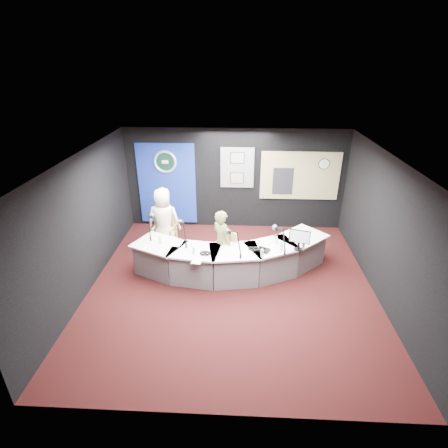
{
  "coord_description": "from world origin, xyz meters",
  "views": [
    {
      "loc": [
        0.15,
        -6.19,
        4.47
      ],
      "look_at": [
        -0.2,
        0.8,
        1.1
      ],
      "focal_mm": 28.0,
      "sensor_mm": 36.0,
      "label": 1
    }
  ],
  "objects_px": {
    "armchair_right": "(222,254)",
    "person_woman": "(222,242)",
    "broadcast_desk": "(230,258)",
    "person_man": "(164,220)",
    "armchair_left": "(165,233)"
  },
  "relations": [
    {
      "from": "armchair_right",
      "to": "person_woman",
      "type": "relative_size",
      "value": 0.58
    },
    {
      "from": "broadcast_desk",
      "to": "person_woman",
      "type": "relative_size",
      "value": 3.0
    },
    {
      "from": "person_man",
      "to": "person_woman",
      "type": "xyz_separation_m",
      "value": [
        1.49,
        -0.92,
        -0.07
      ]
    },
    {
      "from": "armchair_left",
      "to": "armchair_right",
      "type": "xyz_separation_m",
      "value": [
        1.49,
        -0.92,
        -0.02
      ]
    },
    {
      "from": "armchair_left",
      "to": "person_man",
      "type": "distance_m",
      "value": 0.37
    },
    {
      "from": "armchair_right",
      "to": "person_woman",
      "type": "bearing_deg",
      "value": 0.0
    },
    {
      "from": "broadcast_desk",
      "to": "person_woman",
      "type": "distance_m",
      "value": 0.42
    },
    {
      "from": "broadcast_desk",
      "to": "person_man",
      "type": "relative_size",
      "value": 2.74
    },
    {
      "from": "armchair_left",
      "to": "armchair_right",
      "type": "relative_size",
      "value": 1.04
    },
    {
      "from": "broadcast_desk",
      "to": "armchair_left",
      "type": "distance_m",
      "value": 1.94
    },
    {
      "from": "broadcast_desk",
      "to": "person_man",
      "type": "bearing_deg",
      "value": 149.77
    },
    {
      "from": "armchair_right",
      "to": "person_woman",
      "type": "xyz_separation_m",
      "value": [
        0.0,
        0.0,
        0.31
      ]
    },
    {
      "from": "broadcast_desk",
      "to": "person_man",
      "type": "xyz_separation_m",
      "value": [
        -1.68,
        0.98,
        0.45
      ]
    },
    {
      "from": "armchair_left",
      "to": "armchair_right",
      "type": "distance_m",
      "value": 1.75
    },
    {
      "from": "armchair_left",
      "to": "person_woman",
      "type": "height_order",
      "value": "person_woman"
    }
  ]
}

